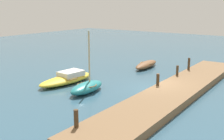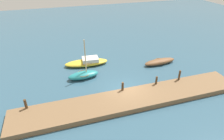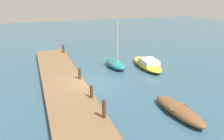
# 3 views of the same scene
# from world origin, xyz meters

# --- Properties ---
(ground_plane) EXTENTS (84.00, 84.00, 0.00)m
(ground_plane) POSITION_xyz_m (0.00, 0.00, 0.00)
(ground_plane) COLOR #33566B
(dock_platform) EXTENTS (21.53, 3.12, 0.49)m
(dock_platform) POSITION_xyz_m (0.00, -1.79, 0.25)
(dock_platform) COLOR brown
(dock_platform) RESTS_ON ground_plane
(motorboat_yellow) EXTENTS (5.39, 2.16, 0.93)m
(motorboat_yellow) POSITION_xyz_m (-2.59, 6.58, 0.38)
(motorboat_yellow) COLOR gold
(motorboat_yellow) RESTS_ON ground_plane
(rowboat_brown) EXTENTS (4.32, 1.47, 0.65)m
(rowboat_brown) POSITION_xyz_m (6.13, 4.07, 0.33)
(rowboat_brown) COLOR brown
(rowboat_brown) RESTS_ON ground_plane
(rowboat_teal) EXTENTS (3.46, 1.61, 4.43)m
(rowboat_teal) POSITION_xyz_m (-3.58, 3.66, 0.41)
(rowboat_teal) COLOR teal
(rowboat_teal) RESTS_ON ground_plane
(mooring_post_west) EXTENTS (0.22, 0.22, 0.89)m
(mooring_post_west) POSITION_xyz_m (-9.18, -0.48, 0.94)
(mooring_post_west) COLOR #47331E
(mooring_post_west) RESTS_ON dock_platform
(mooring_post_mid_west) EXTENTS (0.22, 0.22, 0.88)m
(mooring_post_mid_west) POSITION_xyz_m (-0.52, -0.48, 0.93)
(mooring_post_mid_west) COLOR #47331E
(mooring_post_mid_west) RESTS_ON dock_platform
(mooring_post_mid_east) EXTENTS (0.20, 0.20, 0.84)m
(mooring_post_mid_east) POSITION_xyz_m (3.08, -0.48, 0.92)
(mooring_post_mid_east) COLOR #47331E
(mooring_post_mid_east) RESTS_ON dock_platform
(mooring_post_east) EXTENTS (0.21, 0.21, 1.08)m
(mooring_post_east) POSITION_xyz_m (5.74, -0.48, 1.03)
(mooring_post_east) COLOR #47331E
(mooring_post_east) RESTS_ON dock_platform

